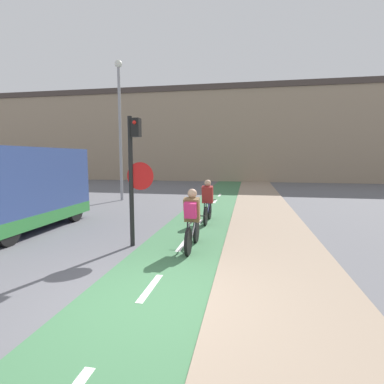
% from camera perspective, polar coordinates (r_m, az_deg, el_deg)
% --- Properties ---
extents(ground_plane, '(120.00, 120.00, 0.00)m').
position_cam_1_polar(ground_plane, '(4.89, -9.91, -20.12)').
color(ground_plane, '#5B5B60').
extents(bike_lane, '(2.04, 60.00, 0.02)m').
position_cam_1_polar(bike_lane, '(4.89, -9.87, -19.98)').
color(bike_lane, '#3D7047').
rests_on(bike_lane, ground_plane).
extents(sidewalk_strip, '(2.40, 60.00, 0.05)m').
position_cam_1_polar(sidewalk_strip, '(4.66, 18.69, -21.42)').
color(sidewalk_strip, gray).
rests_on(sidewalk_strip, ground_plane).
extents(building_row_background, '(60.00, 5.20, 8.60)m').
position_cam_1_polar(building_row_background, '(29.63, 7.66, 10.69)').
color(building_row_background, gray).
rests_on(building_row_background, ground_plane).
extents(traffic_light_pole, '(0.67, 0.25, 3.16)m').
position_cam_1_polar(traffic_light_pole, '(7.38, -10.97, 4.70)').
color(traffic_light_pole, black).
rests_on(traffic_light_pole, ground_plane).
extents(street_lamp_far, '(0.36, 0.36, 6.92)m').
position_cam_1_polar(street_lamp_far, '(15.79, -13.60, 13.84)').
color(street_lamp_far, gray).
rests_on(street_lamp_far, ground_plane).
extents(cyclist_near, '(0.46, 1.67, 1.46)m').
position_cam_1_polar(cyclist_near, '(7.11, 0.01, -5.46)').
color(cyclist_near, black).
rests_on(cyclist_near, ground_plane).
extents(cyclist_far, '(0.46, 1.65, 1.45)m').
position_cam_1_polar(cyclist_far, '(10.04, 2.99, -2.15)').
color(cyclist_far, black).
rests_on(cyclist_far, ground_plane).
extents(van, '(1.92, 4.53, 2.47)m').
position_cam_1_polar(van, '(10.25, -30.03, 0.28)').
color(van, '#334784').
rests_on(van, ground_plane).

